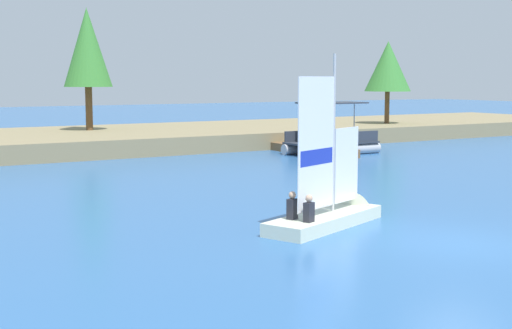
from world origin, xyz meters
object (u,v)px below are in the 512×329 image
at_px(pontoon_boat, 331,142).
at_px(sailboat, 339,210).
at_px(wooden_dock, 310,149).
at_px(shoreline_tree_centre, 388,67).
at_px(shoreline_tree_midleft, 87,48).

bearing_deg(pontoon_boat, sailboat, -126.13).
xyz_separation_m(sailboat, pontoon_boat, (11.45, 15.58, 0.32)).
bearing_deg(sailboat, pontoon_boat, 31.74).
bearing_deg(wooden_dock, sailboat, -122.81).
xyz_separation_m(shoreline_tree_centre, wooden_dock, (-11.38, -6.52, -4.88)).
relative_size(shoreline_tree_centre, sailboat, 1.12).
bearing_deg(shoreline_tree_centre, shoreline_tree_midleft, 167.89).
bearing_deg(wooden_dock, shoreline_tree_centre, 29.81).
distance_m(wooden_dock, pontoon_boat, 1.27).
height_order(shoreline_tree_midleft, wooden_dock, shoreline_tree_midleft).
bearing_deg(sailboat, shoreline_tree_centre, 24.26).
relative_size(shoreline_tree_centre, wooden_dock, 0.88).
relative_size(wooden_dock, sailboat, 1.27).
height_order(wooden_dock, pontoon_boat, pontoon_boat).
height_order(shoreline_tree_midleft, pontoon_boat, shoreline_tree_midleft).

